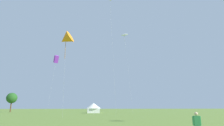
% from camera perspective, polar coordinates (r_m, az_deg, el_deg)
% --- Properties ---
extents(kite_white_parafoil, '(3.17, 3.54, 27.13)m').
position_cam_1_polar(kite_white_parafoil, '(67.64, 3.73, 8.36)').
color(kite_white_parafoil, white).
rests_on(kite_white_parafoil, ground).
extents(kite_orange_delta, '(3.99, 3.60, 17.93)m').
position_cam_1_polar(kite_orange_delta, '(42.35, -13.61, 6.96)').
color(kite_orange_delta, orange).
rests_on(kite_orange_delta, ground).
extents(kite_purple_box, '(2.44, 2.25, 18.01)m').
position_cam_1_polar(kite_purple_box, '(62.83, -16.34, 1.10)').
color(kite_purple_box, purple).
rests_on(kite_purple_box, ground).
extents(festival_tent_center, '(5.05, 5.05, 3.28)m').
position_cam_1_polar(festival_tent_center, '(66.24, -5.57, -13.08)').
color(festival_tent_center, white).
rests_on(festival_tent_center, ground).
extents(tree_distant_left, '(4.02, 4.02, 7.39)m').
position_cam_1_polar(tree_distant_left, '(85.05, -27.75, -9.26)').
color(tree_distant_left, brown).
rests_on(tree_distant_left, ground).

